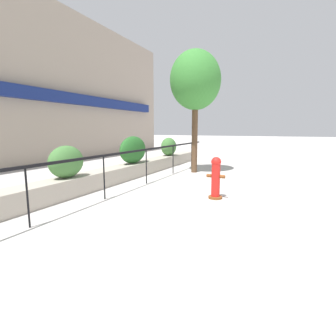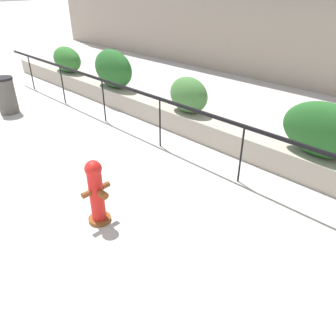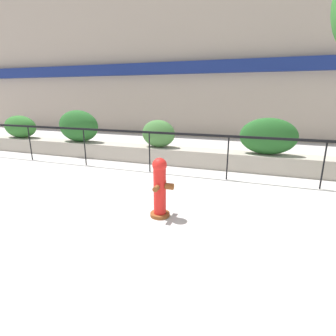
{
  "view_description": "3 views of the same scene",
  "coord_description": "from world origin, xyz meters",
  "px_view_note": "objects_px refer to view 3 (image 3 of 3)",
  "views": [
    {
      "loc": [
        -5.2,
        0.67,
        1.79
      ],
      "look_at": [
        1.77,
        3.94,
        0.63
      ],
      "focal_mm": 28.0,
      "sensor_mm": 36.0,
      "label": 1
    },
    {
      "loc": [
        4.95,
        0.25,
        3.33
      ],
      "look_at": [
        1.5,
        3.67,
        0.53
      ],
      "focal_mm": 35.0,
      "sensor_mm": 36.0,
      "label": 2
    },
    {
      "loc": [
        2.83,
        -1.68,
        2.12
      ],
      "look_at": [
        1.1,
        3.32,
        0.63
      ],
      "focal_mm": 28.0,
      "sensor_mm": 36.0,
      "label": 3
    }
  ],
  "objects_px": {
    "hedge_bush_1": "(78,126)",
    "fire_hydrant": "(160,187)",
    "hedge_bush_0": "(20,127)",
    "hedge_bush_3": "(268,136)",
    "hedge_bush_2": "(158,134)"
  },
  "relations": [
    {
      "from": "fire_hydrant",
      "to": "hedge_bush_0",
      "type": "bearing_deg",
      "value": 152.97
    },
    {
      "from": "hedge_bush_0",
      "to": "hedge_bush_1",
      "type": "height_order",
      "value": "hedge_bush_1"
    },
    {
      "from": "hedge_bush_0",
      "to": "hedge_bush_2",
      "type": "distance_m",
      "value": 5.7
    },
    {
      "from": "hedge_bush_3",
      "to": "hedge_bush_2",
      "type": "bearing_deg",
      "value": 180.0
    },
    {
      "from": "hedge_bush_1",
      "to": "hedge_bush_0",
      "type": "bearing_deg",
      "value": 180.0
    },
    {
      "from": "fire_hydrant",
      "to": "hedge_bush_1",
      "type": "bearing_deg",
      "value": 140.69
    },
    {
      "from": "hedge_bush_3",
      "to": "hedge_bush_0",
      "type": "bearing_deg",
      "value": 180.0
    },
    {
      "from": "hedge_bush_3",
      "to": "fire_hydrant",
      "type": "height_order",
      "value": "hedge_bush_3"
    },
    {
      "from": "hedge_bush_3",
      "to": "fire_hydrant",
      "type": "xyz_separation_m",
      "value": [
        -1.81,
        -3.64,
        -0.45
      ]
    },
    {
      "from": "hedge_bush_1",
      "to": "hedge_bush_2",
      "type": "distance_m",
      "value": 3.01
    },
    {
      "from": "hedge_bush_1",
      "to": "fire_hydrant",
      "type": "distance_m",
      "value": 5.77
    },
    {
      "from": "hedge_bush_2",
      "to": "hedge_bush_3",
      "type": "bearing_deg",
      "value": 0.0
    },
    {
      "from": "hedge_bush_1",
      "to": "fire_hydrant",
      "type": "relative_size",
      "value": 1.44
    },
    {
      "from": "hedge_bush_2",
      "to": "fire_hydrant",
      "type": "relative_size",
      "value": 1.0
    },
    {
      "from": "hedge_bush_2",
      "to": "fire_hydrant",
      "type": "bearing_deg",
      "value": -68.47
    }
  ]
}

